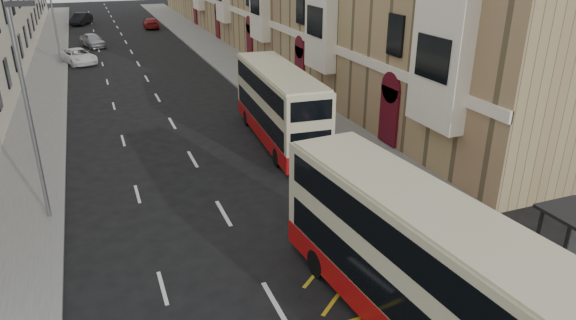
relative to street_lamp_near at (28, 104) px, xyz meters
name	(u,v)px	position (x,y,z in m)	size (l,w,h in m)	color
pavement_right	(257,80)	(14.35, 18.00, -4.56)	(4.00, 120.00, 0.15)	#64635F
pavement_left	(42,100)	(-1.15, 18.00, -4.56)	(3.00, 120.00, 0.15)	#64635F
kerb_right	(233,82)	(12.35, 18.00, -4.56)	(0.25, 120.00, 0.15)	gray
kerb_left	(65,98)	(0.35, 18.00, -4.56)	(0.25, 120.00, 0.15)	gray
road_markings	(132,54)	(6.35, 33.00, -4.63)	(10.00, 110.00, 0.01)	silver
guard_railing	(421,215)	(12.60, -6.25, -3.78)	(0.06, 6.56, 1.01)	red
street_lamp_near	(28,104)	(0.00, 0.00, 0.00)	(0.93, 0.18, 8.00)	slate
street_lamp_far	(53,11)	(0.00, 30.00, 0.00)	(0.93, 0.18, 8.00)	slate
double_decker_front	(414,265)	(9.42, -10.29, -2.57)	(3.18, 10.35, 4.06)	beige
double_decker_rear	(279,106)	(11.24, 4.75, -2.61)	(2.96, 10.12, 3.99)	beige
pedestrian_far	(399,190)	(12.70, -4.63, -3.53)	(1.12, 0.46, 1.91)	black
white_van	(78,56)	(1.41, 29.99, -3.97)	(2.20, 4.77, 1.32)	white
car_silver	(92,40)	(2.91, 38.02, -3.92)	(1.70, 4.22, 1.44)	#999DA1
car_dark	(81,19)	(2.11, 56.14, -3.88)	(1.61, 4.61, 1.52)	black
car_red	(151,23)	(10.37, 49.40, -3.99)	(1.82, 4.48, 1.30)	#A31A19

